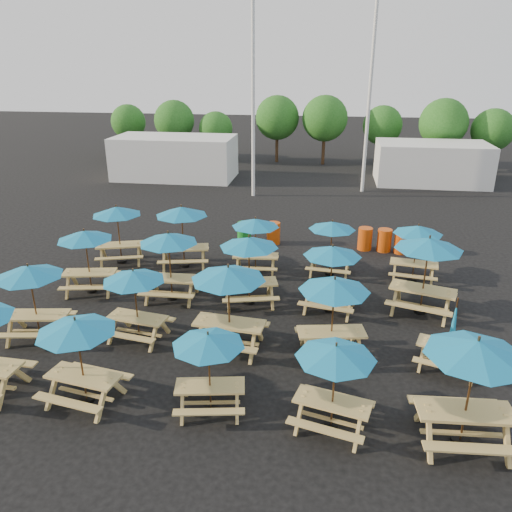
# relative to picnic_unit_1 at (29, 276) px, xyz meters

# --- Properties ---
(ground) EXTENTS (120.00, 120.00, 0.00)m
(ground) POSITION_rel_picnic_unit_1_xyz_m (5.73, 3.10, -1.95)
(ground) COLOR black
(ground) RESTS_ON ground
(picnic_unit_1) EXTENTS (2.12, 2.12, 2.29)m
(picnic_unit_1) POSITION_rel_picnic_unit_1_xyz_m (0.00, 0.00, 0.00)
(picnic_unit_1) COLOR tan
(picnic_unit_1) RESTS_ON ground
(picnic_unit_2) EXTENTS (2.16, 2.16, 2.28)m
(picnic_unit_2) POSITION_rel_picnic_unit_1_xyz_m (0.11, 3.14, -0.01)
(picnic_unit_2) COLOR tan
(picnic_unit_2) RESTS_ON ground
(picnic_unit_3) EXTENTS (2.37, 2.37, 2.34)m
(picnic_unit_3) POSITION_rel_picnic_unit_1_xyz_m (0.09, 5.88, 0.04)
(picnic_unit_3) COLOR tan
(picnic_unit_3) RESTS_ON ground
(picnic_unit_4) EXTENTS (2.09, 2.09, 2.22)m
(picnic_unit_4) POSITION_rel_picnic_unit_1_xyz_m (2.71, -2.59, -0.06)
(picnic_unit_4) COLOR tan
(picnic_unit_4) RESTS_ON ground
(picnic_unit_5) EXTENTS (2.03, 2.03, 2.17)m
(picnic_unit_5) POSITION_rel_picnic_unit_1_xyz_m (2.91, 0.35, -0.10)
(picnic_unit_5) COLOR tan
(picnic_unit_5) RESTS_ON ground
(picnic_unit_6) EXTENTS (1.99, 1.99, 2.38)m
(picnic_unit_6) POSITION_rel_picnic_unit_1_xyz_m (3.08, 3.01, 0.08)
(picnic_unit_6) COLOR tan
(picnic_unit_6) RESTS_ON ground
(picnic_unit_7) EXTENTS (2.38, 2.38, 2.45)m
(picnic_unit_7) POSITION_rel_picnic_unit_1_xyz_m (2.70, 5.85, 0.14)
(picnic_unit_7) COLOR tan
(picnic_unit_7) RESTS_ON ground
(picnic_unit_8) EXTENTS (1.91, 1.91, 2.03)m
(picnic_unit_8) POSITION_rel_picnic_unit_1_xyz_m (5.70, -2.45, -0.22)
(picnic_unit_8) COLOR tan
(picnic_unit_8) RESTS_ON ground
(picnic_unit_9) EXTENTS (2.23, 2.23, 2.50)m
(picnic_unit_9) POSITION_rel_picnic_unit_1_xyz_m (5.63, 0.23, 0.19)
(picnic_unit_9) COLOR tan
(picnic_unit_9) RESTS_ON ground
(picnic_unit_10) EXTENTS (2.33, 2.33, 2.35)m
(picnic_unit_10) POSITION_rel_picnic_unit_1_xyz_m (5.73, 3.08, 0.06)
(picnic_unit_10) COLOR tan
(picnic_unit_10) RESTS_ON ground
(picnic_unit_11) EXTENTS (1.89, 1.89, 2.18)m
(picnic_unit_11) POSITION_rel_picnic_unit_1_xyz_m (5.56, 5.63, -0.09)
(picnic_unit_11) COLOR tan
(picnic_unit_11) RESTS_ON ground
(picnic_unit_12) EXTENTS (2.09, 2.09, 2.11)m
(picnic_unit_12) POSITION_rel_picnic_unit_1_xyz_m (8.48, -2.65, -0.15)
(picnic_unit_12) COLOR tan
(picnic_unit_12) RESTS_ON ground
(picnic_unit_13) EXTENTS (2.21, 2.21, 2.33)m
(picnic_unit_13) POSITION_rel_picnic_unit_1_xyz_m (8.44, 0.25, 0.03)
(picnic_unit_13) COLOR tan
(picnic_unit_13) RESTS_ON ground
(picnic_unit_14) EXTENTS (2.15, 2.15, 2.24)m
(picnic_unit_14) POSITION_rel_picnic_unit_1_xyz_m (8.38, 2.92, -0.04)
(picnic_unit_14) COLOR tan
(picnic_unit_14) RESTS_ON ground
(picnic_unit_15) EXTENTS (1.92, 1.92, 2.12)m
(picnic_unit_15) POSITION_rel_picnic_unit_1_xyz_m (8.36, 5.88, -0.14)
(picnic_unit_15) COLOR tan
(picnic_unit_15) RESTS_ON ground
(picnic_unit_16) EXTENTS (2.19, 2.19, 2.53)m
(picnic_unit_16) POSITION_rel_picnic_unit_1_xyz_m (11.20, -2.73, 0.21)
(picnic_unit_16) COLOR tan
(picnic_unit_16) RESTS_ON ground
(picnic_unit_17) EXTENTS (1.98, 1.85, 2.07)m
(picnic_unit_17) POSITION_rel_picnic_unit_1_xyz_m (11.49, 0.09, -1.10)
(picnic_unit_17) COLOR tan
(picnic_unit_17) RESTS_ON ground
(picnic_unit_18) EXTENTS (2.61, 2.61, 2.56)m
(picnic_unit_18) POSITION_rel_picnic_unit_1_xyz_m (11.28, 3.22, 0.24)
(picnic_unit_18) COLOR tan
(picnic_unit_18) RESTS_ON ground
(picnic_unit_19) EXTENTS (2.01, 2.01, 2.15)m
(picnic_unit_19) POSITION_rel_picnic_unit_1_xyz_m (11.39, 5.75, -0.12)
(picnic_unit_19) COLOR tan
(picnic_unit_19) RESTS_ON ground
(waste_bin_0) EXTENTS (0.60, 0.60, 0.96)m
(waste_bin_0) POSITION_rel_picnic_unit_1_xyz_m (4.58, 8.81, -1.47)
(waste_bin_0) COLOR #178025
(waste_bin_0) RESTS_ON ground
(waste_bin_1) EXTENTS (0.60, 0.60, 0.96)m
(waste_bin_1) POSITION_rel_picnic_unit_1_xyz_m (5.86, 8.98, -1.47)
(waste_bin_1) COLOR #C7450B
(waste_bin_1) RESTS_ON ground
(waste_bin_2) EXTENTS (0.60, 0.60, 0.96)m
(waste_bin_2) POSITION_rel_picnic_unit_1_xyz_m (9.82, 8.81, -1.47)
(waste_bin_2) COLOR #C7450B
(waste_bin_2) RESTS_ON ground
(waste_bin_3) EXTENTS (0.60, 0.60, 0.96)m
(waste_bin_3) POSITION_rel_picnic_unit_1_xyz_m (10.62, 8.73, -1.47)
(waste_bin_3) COLOR #C7450B
(waste_bin_3) RESTS_ON ground
(waste_bin_4) EXTENTS (0.60, 0.60, 0.96)m
(waste_bin_4) POSITION_rel_picnic_unit_1_xyz_m (11.31, 8.61, -1.47)
(waste_bin_4) COLOR #C7450B
(waste_bin_4) RESTS_ON ground
(mast_0) EXTENTS (0.20, 0.20, 12.00)m
(mast_0) POSITION_rel_picnic_unit_1_xyz_m (3.73, 17.10, 4.05)
(mast_0) COLOR silver
(mast_0) RESTS_ON ground
(mast_1) EXTENTS (0.20, 0.20, 12.00)m
(mast_1) POSITION_rel_picnic_unit_1_xyz_m (10.23, 19.10, 4.05)
(mast_1) COLOR silver
(mast_1) RESTS_ON ground
(event_tent_0) EXTENTS (8.00, 4.00, 2.80)m
(event_tent_0) POSITION_rel_picnic_unit_1_xyz_m (-2.27, 21.10, -0.55)
(event_tent_0) COLOR silver
(event_tent_0) RESTS_ON ground
(event_tent_1) EXTENTS (7.00, 4.00, 2.60)m
(event_tent_1) POSITION_rel_picnic_unit_1_xyz_m (14.73, 22.10, -0.65)
(event_tent_1) COLOR silver
(event_tent_1) RESTS_ON ground
(tree_0) EXTENTS (2.80, 2.80, 4.24)m
(tree_0) POSITION_rel_picnic_unit_1_xyz_m (-8.34, 28.34, 0.88)
(tree_0) COLOR #382314
(tree_0) RESTS_ON ground
(tree_1) EXTENTS (3.11, 3.11, 4.72)m
(tree_1) POSITION_rel_picnic_unit_1_xyz_m (-4.01, 27.00, 1.20)
(tree_1) COLOR #382314
(tree_1) RESTS_ON ground
(tree_2) EXTENTS (2.59, 2.59, 3.93)m
(tree_2) POSITION_rel_picnic_unit_1_xyz_m (-0.66, 26.75, 0.67)
(tree_2) COLOR #382314
(tree_2) RESTS_ON ground
(tree_3) EXTENTS (3.36, 3.36, 5.09)m
(tree_3) POSITION_rel_picnic_unit_1_xyz_m (3.98, 27.81, 1.45)
(tree_3) COLOR #382314
(tree_3) RESTS_ON ground
(tree_4) EXTENTS (3.41, 3.41, 5.17)m
(tree_4) POSITION_rel_picnic_unit_1_xyz_m (7.63, 27.35, 1.51)
(tree_4) COLOR #382314
(tree_4) RESTS_ON ground
(tree_5) EXTENTS (2.94, 2.94, 4.45)m
(tree_5) POSITION_rel_picnic_unit_1_xyz_m (11.96, 27.77, 1.02)
(tree_5) COLOR #382314
(tree_5) RESTS_ON ground
(tree_6) EXTENTS (3.38, 3.38, 5.13)m
(tree_6) POSITION_rel_picnic_unit_1_xyz_m (15.97, 25.99, 1.48)
(tree_6) COLOR #382314
(tree_6) RESTS_ON ground
(tree_7) EXTENTS (2.95, 2.95, 4.48)m
(tree_7) POSITION_rel_picnic_unit_1_xyz_m (19.36, 26.02, 1.04)
(tree_7) COLOR #382314
(tree_7) RESTS_ON ground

